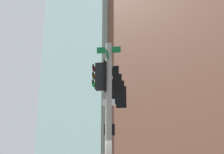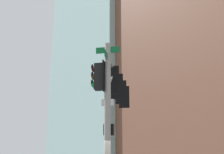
# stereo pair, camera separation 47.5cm
# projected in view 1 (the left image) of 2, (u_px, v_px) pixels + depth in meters

# --- Properties ---
(signal_pole_assembly) EXTENTS (4.05, 4.49, 6.13)m
(signal_pole_assembly) POSITION_uv_depth(u_px,v_px,m) (113.00, 96.00, 11.68)
(signal_pole_assembly) COLOR #9E998C
(signal_pole_assembly) RESTS_ON ground_plane
(building_brick_midblock) EXTENTS (18.76, 18.80, 46.20)m
(building_brick_midblock) POSITION_uv_depth(u_px,v_px,m) (144.00, 50.00, 56.83)
(building_brick_midblock) COLOR brown
(building_brick_midblock) RESTS_ON ground_plane
(building_brick_farside) EXTENTS (19.25, 16.65, 35.62)m
(building_brick_farside) POSITION_uv_depth(u_px,v_px,m) (109.00, 81.00, 60.43)
(building_brick_farside) COLOR #4C3328
(building_brick_farside) RESTS_ON ground_plane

